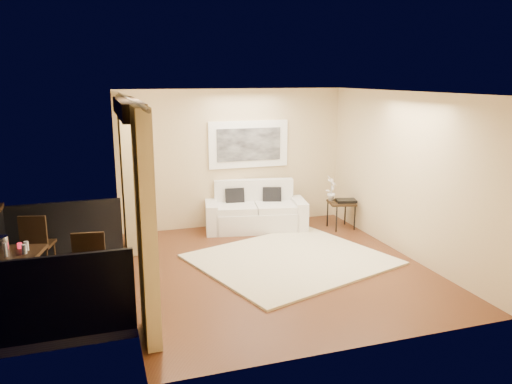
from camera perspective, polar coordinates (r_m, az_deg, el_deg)
name	(u,v)px	position (r m, az deg, el deg)	size (l,w,h in m)	color
floor	(277,268)	(7.92, 2.37, -8.63)	(5.00, 5.00, 0.00)	#5C311B
room_shell	(128,108)	(6.92, -14.44, 9.29)	(5.00, 6.40, 5.00)	white
balcony	(49,283)	(7.46, -22.56, -9.63)	(1.81, 2.60, 1.17)	#605B56
curtains	(134,195)	(7.09, -13.74, -0.29)	(0.16, 4.80, 2.64)	tan
artwork	(249,144)	(9.88, -0.84, 5.47)	(1.62, 0.07, 0.92)	white
rug	(291,259)	(8.21, 4.01, -7.70)	(2.84, 2.48, 0.04)	beige
sofa	(255,212)	(9.79, -0.10, -2.31)	(2.06, 1.18, 0.93)	white
side_table	(341,205)	(9.90, 9.73, -1.46)	(0.58, 0.58, 0.53)	black
tray	(346,201)	(9.89, 10.26, -0.98)	(0.38, 0.28, 0.05)	black
orchid	(331,188)	(9.89, 8.61, 0.41)	(0.26, 0.18, 0.50)	white
bistro_table	(13,259)	(7.01, -26.02, -6.89)	(0.80, 0.80, 0.78)	black
balcony_chair_far	(36,240)	(8.21, -23.82, -5.01)	(0.49, 0.49, 0.93)	black
balcony_chair_near	(89,265)	(6.86, -18.57, -7.87)	(0.46, 0.47, 0.96)	black
ice_bucket	(1,244)	(7.06, -27.11, -5.31)	(0.18, 0.18, 0.20)	silver
candle	(20,246)	(7.11, -25.40, -5.56)	(0.06, 0.06, 0.07)	red
vase	(5,250)	(6.83, -26.73, -5.94)	(0.04, 0.04, 0.18)	white
glass_a	(24,249)	(6.86, -24.97, -5.95)	(0.06, 0.06, 0.12)	white
glass_b	(26,246)	(6.98, -24.77, -5.62)	(0.06, 0.06, 0.12)	silver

